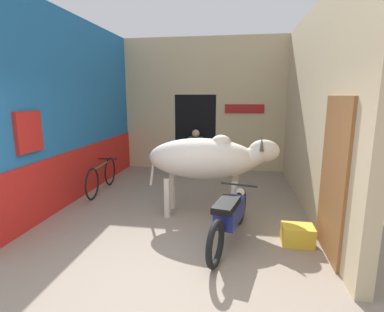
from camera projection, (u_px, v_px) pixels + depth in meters
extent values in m
plane|color=gray|center=(145.00, 281.00, 3.46)|extent=(30.00, 30.00, 0.00)
cube|color=#236BAD|center=(73.00, 109.00, 6.10)|extent=(0.18, 5.47, 3.68)
cube|color=red|center=(82.00, 172.00, 6.35)|extent=(0.03, 5.47, 1.03)
cube|color=red|center=(28.00, 132.00, 4.66)|extent=(0.08, 0.56, 0.64)
cube|color=#C6B289|center=(204.00, 66.00, 8.27)|extent=(4.52, 0.18, 1.55)
cube|color=#C6B289|center=(152.00, 131.00, 8.87)|extent=(1.44, 0.18, 2.13)
cube|color=#C6B289|center=(249.00, 133.00, 8.43)|extent=(1.90, 0.18, 2.13)
cube|color=black|center=(197.00, 131.00, 9.01)|extent=(1.17, 0.90, 2.13)
cube|color=maroon|center=(244.00, 109.00, 8.21)|extent=(1.06, 0.03, 0.24)
cube|color=#C6B289|center=(314.00, 110.00, 5.38)|extent=(0.18, 5.47, 3.68)
cube|color=brown|center=(334.00, 179.00, 3.86)|extent=(0.05, 1.00, 2.10)
ellipsoid|color=beige|center=(202.00, 158.00, 5.18)|extent=(1.88, 0.76, 0.71)
ellipsoid|color=beige|center=(221.00, 142.00, 5.07)|extent=(0.34, 0.30, 0.26)
cylinder|color=beige|center=(253.00, 157.00, 5.03)|extent=(0.47, 0.34, 0.47)
ellipsoid|color=beige|center=(264.00, 151.00, 4.98)|extent=(0.51, 0.32, 0.38)
cylinder|color=beige|center=(153.00, 169.00, 5.37)|extent=(0.13, 0.05, 0.62)
cylinder|color=beige|center=(235.00, 194.00, 5.42)|extent=(0.11, 0.11, 0.69)
cylinder|color=beige|center=(234.00, 202.00, 5.03)|extent=(0.11, 0.11, 0.69)
cylinder|color=beige|center=(172.00, 191.00, 5.61)|extent=(0.11, 0.11, 0.69)
cylinder|color=beige|center=(167.00, 198.00, 5.22)|extent=(0.11, 0.11, 0.69)
cone|color=#473D33|center=(261.00, 141.00, 5.09)|extent=(0.07, 0.17, 0.26)
cone|color=#473D33|center=(262.00, 144.00, 4.83)|extent=(0.07, 0.17, 0.26)
torus|color=black|center=(215.00, 244.00, 3.69)|extent=(0.21, 0.61, 0.61)
torus|color=black|center=(240.00, 206.00, 4.95)|extent=(0.21, 0.61, 0.61)
cube|color=navy|center=(230.00, 212.00, 4.29)|extent=(0.44, 0.80, 0.28)
cube|color=black|center=(226.00, 205.00, 4.07)|extent=(0.39, 0.65, 0.09)
cylinder|color=black|center=(239.00, 185.00, 4.73)|extent=(0.57, 0.16, 0.03)
sphere|color=silver|center=(240.00, 192.00, 4.85)|extent=(0.15, 0.15, 0.15)
torus|color=black|center=(92.00, 184.00, 6.11)|extent=(0.09, 0.66, 0.66)
torus|color=black|center=(110.00, 171.00, 7.14)|extent=(0.09, 0.66, 0.66)
cylinder|color=green|center=(101.00, 166.00, 6.57)|extent=(0.10, 0.86, 0.03)
cylinder|color=black|center=(108.00, 159.00, 6.98)|extent=(0.44, 0.06, 0.03)
cube|color=#282833|center=(195.00, 166.00, 8.11)|extent=(0.26, 0.14, 0.47)
cube|color=#282833|center=(195.00, 155.00, 8.14)|extent=(0.26, 0.32, 0.11)
cube|color=#386B42|center=(196.00, 146.00, 8.16)|extent=(0.37, 0.20, 0.48)
sphere|color=tan|center=(196.00, 133.00, 8.09)|extent=(0.20, 0.20, 0.20)
cylinder|color=beige|center=(180.00, 165.00, 8.24)|extent=(0.20, 0.20, 0.43)
cylinder|color=beige|center=(180.00, 157.00, 8.19)|extent=(0.28, 0.28, 0.04)
cube|color=gold|center=(298.00, 235.00, 4.28)|extent=(0.44, 0.32, 0.28)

